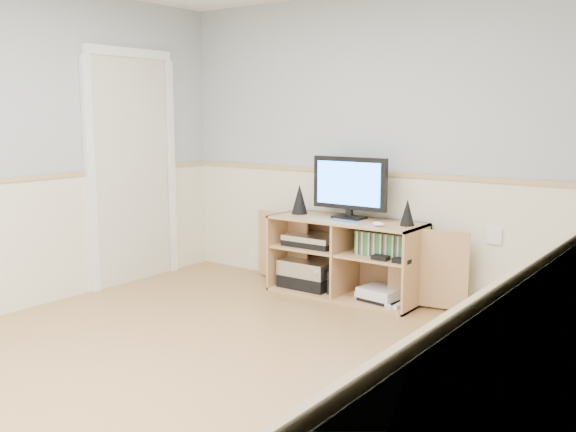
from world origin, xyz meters
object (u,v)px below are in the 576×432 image
Objects in this scene: keyboard at (345,222)px; game_consoles at (380,294)px; media_cabinet at (349,256)px; monitor at (350,185)px.

game_consoles is at bearing 33.18° from keyboard.
game_consoles is at bearing -11.76° from media_cabinet.
monitor is at bearing -90.00° from media_cabinet.
keyboard is at bearing -153.62° from game_consoles.
monitor reaches higher than keyboard.
keyboard is 0.72× the size of game_consoles.
monitor is 1.48× the size of game_consoles.
game_consoles is (0.26, 0.13, -0.59)m from keyboard.
monitor reaches higher than media_cabinet.
game_consoles is at bearing -10.31° from monitor.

